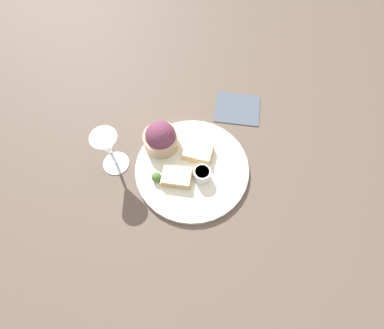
# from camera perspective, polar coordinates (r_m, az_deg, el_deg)

# --- Properties ---
(ground_plane) EXTENTS (4.00, 4.00, 0.00)m
(ground_plane) POSITION_cam_1_polar(r_m,az_deg,el_deg) (0.87, -0.00, -0.99)
(ground_plane) COLOR brown
(dinner_plate) EXTENTS (0.33, 0.33, 0.01)m
(dinner_plate) POSITION_cam_1_polar(r_m,az_deg,el_deg) (0.87, -0.00, -0.79)
(dinner_plate) COLOR silver
(dinner_plate) RESTS_ON ground_plane
(salad_bowl) EXTENTS (0.10, 0.10, 0.09)m
(salad_bowl) POSITION_cam_1_polar(r_m,az_deg,el_deg) (0.87, -5.96, 5.09)
(salad_bowl) COLOR tan
(salad_bowl) RESTS_ON dinner_plate
(sauce_ramekin) EXTENTS (0.05, 0.05, 0.04)m
(sauce_ramekin) POSITION_cam_1_polar(r_m,az_deg,el_deg) (0.83, 1.93, -1.80)
(sauce_ramekin) COLOR white
(sauce_ramekin) RESTS_ON dinner_plate
(cheese_toast_near) EXTENTS (0.09, 0.07, 0.03)m
(cheese_toast_near) POSITION_cam_1_polar(r_m,az_deg,el_deg) (0.84, -2.95, -2.32)
(cheese_toast_near) COLOR tan
(cheese_toast_near) RESTS_ON dinner_plate
(cheese_toast_far) EXTENTS (0.10, 0.08, 0.03)m
(cheese_toast_far) POSITION_cam_1_polar(r_m,az_deg,el_deg) (0.87, 1.13, 2.34)
(cheese_toast_far) COLOR tan
(cheese_toast_far) RESTS_ON dinner_plate
(wine_glass) EXTENTS (0.08, 0.08, 0.15)m
(wine_glass) POSITION_cam_1_polar(r_m,az_deg,el_deg) (0.82, -15.76, 3.36)
(wine_glass) COLOR silver
(wine_glass) RESTS_ON ground_plane
(garnish) EXTENTS (0.03, 0.03, 0.03)m
(garnish) POSITION_cam_1_polar(r_m,az_deg,el_deg) (0.84, -6.80, -2.38)
(garnish) COLOR #477533
(garnish) RESTS_ON dinner_plate
(napkin) EXTENTS (0.15, 0.14, 0.01)m
(napkin) POSITION_cam_1_polar(r_m,az_deg,el_deg) (1.00, 8.65, 10.56)
(napkin) COLOR #4C5666
(napkin) RESTS_ON ground_plane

